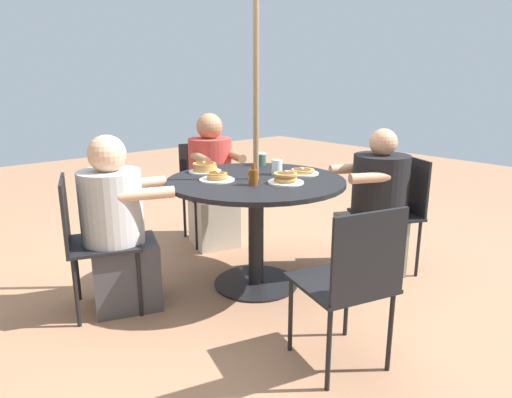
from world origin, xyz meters
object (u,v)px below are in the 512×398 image
patio_chair_south (351,278)px  pancake_plate_a (217,177)px  diner_west (375,210)px  pancake_plate_d (286,179)px  syrup_bottle (253,176)px  coffee_cup (260,159)px  patio_chair_east (89,236)px  patio_chair_north (206,185)px  diner_north (212,187)px  diner_east (118,232)px  drinking_glass_a (277,167)px  pancake_plate_b (205,168)px  pancake_plate_c (302,172)px  patio_table (256,199)px  patio_chair_west (396,206)px

patio_chair_south → pancake_plate_a: size_ratio=3.68×
diner_west → pancake_plate_d: bearing=102.6°
syrup_bottle → coffee_cup: size_ratio=1.48×
patio_chair_east → syrup_bottle: (-0.50, -0.87, 0.32)m
patio_chair_east → pancake_plate_d: size_ratio=3.68×
patio_chair_north → patio_chair_south: size_ratio=1.00×
diner_north → diner_east: diner_north is taller
patio_chair_south → syrup_bottle: 0.97m
drinking_glass_a → patio_chair_south: bearing=154.5°
diner_north → syrup_bottle: 1.10m
pancake_plate_b → drinking_glass_a: bearing=-139.8°
patio_chair_south → pancake_plate_a: patio_chair_south is taller
pancake_plate_a → syrup_bottle: bearing=-160.0°
pancake_plate_a → pancake_plate_c: (-0.22, -0.57, -0.01)m
pancake_plate_b → pancake_plate_c: bearing=-136.3°
patio_chair_east → diner_west: diner_west is taller
patio_chair_east → drinking_glass_a: 1.30m
pancake_plate_c → coffee_cup: (0.44, 0.00, 0.03)m
diner_north → pancake_plate_a: diner_north is taller
diner_north → diner_east: (-0.54, 1.09, -0.02)m
patio_chair_south → syrup_bottle: size_ratio=6.02×
patio_chair_north → patio_chair_east: same height
diner_west → patio_chair_east: bearing=92.8°
patio_chair_north → diner_east: 1.34m
diner_east → drinking_glass_a: size_ratio=10.55×
coffee_cup → patio_chair_east: bearing=88.8°
patio_chair_north → pancake_plate_c: (-1.11, -0.05, 0.28)m
patio_table → pancake_plate_b: bearing=17.3°
diner_east → coffee_cup: (0.03, -1.18, 0.31)m
patio_chair_south → pancake_plate_d: bearing=82.3°
pancake_plate_d → diner_east: bearing=59.3°
patio_chair_north → patio_chair_west: same height
patio_chair_north → diner_north: 0.17m
patio_table → coffee_cup: 0.53m
patio_table → pancake_plate_c: size_ratio=5.15×
patio_chair_north → syrup_bottle: bearing=85.8°
pancake_plate_c → pancake_plate_d: bearing=113.8°
pancake_plate_d → patio_chair_south: bearing=156.4°
pancake_plate_b → drinking_glass_a: 0.51m
diner_north → patio_chair_west: 1.51m
patio_chair_east → diner_east: size_ratio=0.78×
patio_table → syrup_bottle: 0.27m
diner_north → patio_chair_east: (-0.48, 1.25, -0.02)m
diner_east → pancake_plate_d: 1.09m
diner_west → drinking_glass_a: bearing=81.9°
pancake_plate_a → diner_east: bearing=73.1°
patio_chair_south → diner_west: bearing=46.0°
patio_chair_south → patio_chair_east: bearing=132.6°
patio_chair_south → pancake_plate_c: bearing=71.6°
patio_chair_south → patio_chair_west: size_ratio=1.00×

